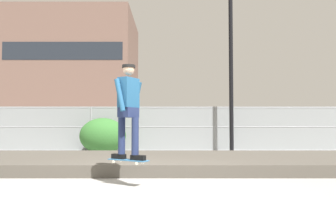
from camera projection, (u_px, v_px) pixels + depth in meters
name	position (u px, v px, depth m)	size (l,w,h in m)	color
ground_plane	(134.00, 187.00, 5.45)	(120.00, 120.00, 0.00)	gray
gravel_berm	(145.00, 161.00, 8.12)	(17.99, 3.62, 0.27)	#4C473F
skateboard	(127.00, 160.00, 5.53)	(0.79, 0.58, 0.07)	#2D608C
skater	(128.00, 105.00, 5.57)	(0.67, 0.62, 1.74)	black
chain_fence	(153.00, 129.00, 12.57)	(25.75, 0.06, 1.85)	gray
street_lamp	(230.00, 41.00, 11.93)	(0.44, 0.44, 7.04)	black
parked_car_near	(96.00, 130.00, 15.00)	(4.49, 2.12, 1.66)	maroon
parked_car_mid	(214.00, 130.00, 14.86)	(4.48, 2.11, 1.66)	silver
parked_car_far	(326.00, 130.00, 14.72)	(4.44, 2.03, 1.66)	#566B4C
library_building	(77.00, 75.00, 49.15)	(18.00, 14.50, 18.12)	brown
shrub_left	(102.00, 136.00, 11.73)	(1.76, 1.44, 1.36)	#336B2D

